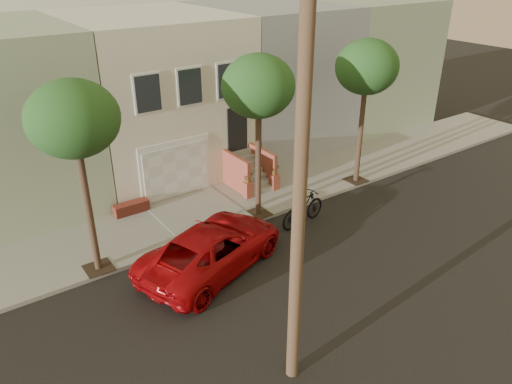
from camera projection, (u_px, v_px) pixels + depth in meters
ground at (301, 272)px, 16.35m from camera, size 90.00×90.00×0.00m
sidewalk at (218, 208)px, 20.23m from camera, size 40.00×3.70×0.15m
house_row at (150, 92)px, 22.93m from camera, size 33.10×11.70×7.00m
tree_left at (73, 120)px, 14.03m from camera, size 2.70×2.57×6.30m
tree_mid at (258, 87)px, 17.39m from camera, size 2.70×2.57×6.30m
tree_right at (367, 68)px, 20.23m from camera, size 2.70×2.57×6.30m
pickup_truck at (212, 248)px, 16.26m from camera, size 6.05×4.24×1.53m
motorcycle at (303, 208)px, 18.92m from camera, size 2.34×0.96×1.37m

